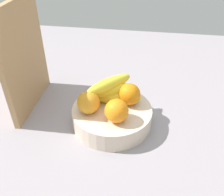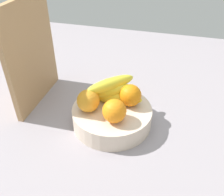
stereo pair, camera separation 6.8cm
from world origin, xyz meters
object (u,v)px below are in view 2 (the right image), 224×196
at_px(orange_front_left, 114,111).
at_px(cutting_board, 31,54).
at_px(fruit_bowl, 112,116).
at_px(orange_front_right, 130,95).
at_px(orange_back_left, 88,101).
at_px(orange_center, 110,89).
at_px(banana_bunch, 112,91).

distance_m(orange_front_left, cutting_board, 0.35).
distance_m(fruit_bowl, orange_front_right, 0.09).
bearing_deg(orange_front_left, orange_back_left, 73.37).
distance_m(orange_center, banana_bunch, 0.02).
relative_size(fruit_bowl, orange_back_left, 3.60).
height_order(fruit_bowl, orange_front_left, orange_front_left).
bearing_deg(orange_back_left, orange_front_left, -106.63).
relative_size(fruit_bowl, banana_bunch, 1.36).
bearing_deg(orange_front_right, orange_back_left, 118.09).
relative_size(banana_bunch, cutting_board, 0.52).
distance_m(orange_front_left, orange_front_right, 0.09).
xyz_separation_m(orange_front_right, cutting_board, (0.03, 0.35, 0.08)).
distance_m(orange_center, cutting_board, 0.29).
xyz_separation_m(banana_bunch, cutting_board, (0.03, 0.29, 0.08)).
bearing_deg(orange_front_left, orange_center, 21.79).
distance_m(orange_back_left, banana_bunch, 0.09).
bearing_deg(orange_front_right, cutting_board, 85.29).
distance_m(orange_center, orange_back_left, 0.09).
distance_m(fruit_bowl, orange_front_left, 0.09).
height_order(orange_front_right, orange_center, same).
bearing_deg(orange_front_left, fruit_bowl, 22.50).
bearing_deg(orange_center, orange_back_left, 149.33).
height_order(orange_front_left, banana_bunch, banana_bunch).
height_order(orange_center, orange_back_left, same).
bearing_deg(cutting_board, orange_center, -94.14).
height_order(fruit_bowl, orange_front_right, orange_front_right).
xyz_separation_m(fruit_bowl, orange_back_left, (-0.03, 0.07, 0.07)).
bearing_deg(cutting_board, fruit_bowl, -103.97).
height_order(orange_front_left, orange_back_left, same).
xyz_separation_m(orange_center, cutting_board, (0.01, 0.28, 0.08)).
relative_size(orange_front_left, orange_front_right, 1.00).
height_order(orange_front_left, orange_center, same).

